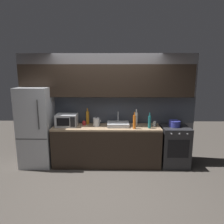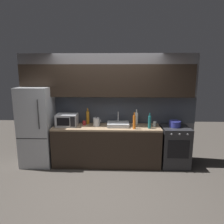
# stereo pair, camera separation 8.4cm
# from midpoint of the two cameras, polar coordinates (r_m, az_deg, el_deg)

# --- Properties ---
(ground_plane) EXTENTS (10.00, 10.00, 0.00)m
(ground_plane) POSITION_cam_midpoint_polar(r_m,az_deg,el_deg) (4.14, -1.61, -19.48)
(ground_plane) COLOR #3D3833
(back_wall) EXTENTS (4.12, 0.44, 2.50)m
(back_wall) POSITION_cam_midpoint_polar(r_m,az_deg,el_deg) (4.78, -0.84, 4.52)
(back_wall) COLOR slate
(back_wall) RESTS_ON ground
(counter_run) EXTENTS (2.38, 0.60, 0.90)m
(counter_run) POSITION_cam_midpoint_polar(r_m,az_deg,el_deg) (4.75, -0.97, -9.20)
(counter_run) COLOR black
(counter_run) RESTS_ON ground
(refrigerator) EXTENTS (0.68, 0.69, 1.77)m
(refrigerator) POSITION_cam_midpoint_polar(r_m,az_deg,el_deg) (4.95, -19.47, -3.76)
(refrigerator) COLOR #ADAFB5
(refrigerator) RESTS_ON ground
(oven_range) EXTENTS (0.60, 0.62, 0.90)m
(oven_range) POSITION_cam_midpoint_polar(r_m,az_deg,el_deg) (4.92, 17.32, -9.00)
(oven_range) COLOR #232326
(oven_range) RESTS_ON ground
(microwave) EXTENTS (0.46, 0.35, 0.27)m
(microwave) POSITION_cam_midpoint_polar(r_m,az_deg,el_deg) (4.73, -11.80, -2.15)
(microwave) COLOR #A8AAAF
(microwave) RESTS_ON counter_run
(sink_basin) EXTENTS (0.48, 0.38, 0.30)m
(sink_basin) POSITION_cam_midpoint_polar(r_m,az_deg,el_deg) (4.63, 2.22, -3.40)
(sink_basin) COLOR #ADAFB5
(sink_basin) RESTS_ON counter_run
(kettle) EXTENTS (0.18, 0.15, 0.21)m
(kettle) POSITION_cam_midpoint_polar(r_m,az_deg,el_deg) (4.64, -3.80, -2.74)
(kettle) COLOR #B7BABF
(kettle) RESTS_ON counter_run
(wine_bottle_white) EXTENTS (0.08, 0.08, 0.35)m
(wine_bottle_white) POSITION_cam_midpoint_polar(r_m,az_deg,el_deg) (4.80, 7.23, -1.67)
(wine_bottle_white) COLOR silver
(wine_bottle_white) RESTS_ON counter_run
(wine_bottle_teal) EXTENTS (0.06, 0.06, 0.34)m
(wine_bottle_teal) POSITION_cam_midpoint_polar(r_m,az_deg,el_deg) (4.50, 10.84, -2.74)
(wine_bottle_teal) COLOR #19666B
(wine_bottle_teal) RESTS_ON counter_run
(wine_bottle_amber) EXTENTS (0.07, 0.07, 0.37)m
(wine_bottle_amber) POSITION_cam_midpoint_polar(r_m,az_deg,el_deg) (4.82, -6.18, -1.47)
(wine_bottle_amber) COLOR #B27019
(wine_bottle_amber) RESTS_ON counter_run
(wine_bottle_orange) EXTENTS (0.06, 0.06, 0.36)m
(wine_bottle_orange) POSITION_cam_midpoint_polar(r_m,az_deg,el_deg) (4.41, 6.68, -2.76)
(wine_bottle_orange) COLOR orange
(wine_bottle_orange) RESTS_ON counter_run
(mug_clear) EXTENTS (0.07, 0.07, 0.10)m
(mug_clear) POSITION_cam_midpoint_polar(r_m,az_deg,el_deg) (4.71, 12.14, -3.25)
(mug_clear) COLOR silver
(mug_clear) RESTS_ON counter_run
(mug_red) EXTENTS (0.08, 0.08, 0.09)m
(mug_red) POSITION_cam_midpoint_polar(r_m,az_deg,el_deg) (4.76, -7.14, -3.01)
(mug_red) COLOR #A82323
(mug_red) RESTS_ON counter_run
(cooking_pot) EXTENTS (0.25, 0.25, 0.14)m
(cooking_pot) POSITION_cam_midpoint_polar(r_m,az_deg,el_deg) (4.76, 17.45, -3.14)
(cooking_pot) COLOR #333899
(cooking_pot) RESTS_ON oven_range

